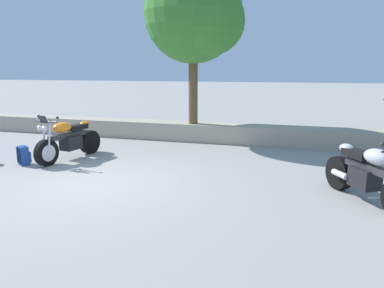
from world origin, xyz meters
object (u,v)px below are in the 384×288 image
at_px(rider_backpack, 24,155).
at_px(leafy_tree_far_left, 197,15).
at_px(motorcycle_silver_centre, 368,175).
at_px(motorcycle_orange_near_left, 68,140).

xyz_separation_m(rider_backpack, leafy_tree_far_left, (3.11, 3.83, 3.50)).
distance_m(motorcycle_silver_centre, leafy_tree_far_left, 6.76).
distance_m(rider_backpack, leafy_tree_far_left, 6.05).
bearing_deg(leafy_tree_far_left, rider_backpack, -129.07).
bearing_deg(leafy_tree_far_left, motorcycle_orange_near_left, -128.02).
relative_size(rider_backpack, leafy_tree_far_left, 0.10).
bearing_deg(motorcycle_silver_centre, motorcycle_orange_near_left, 170.26).
bearing_deg(motorcycle_orange_near_left, rider_backpack, -133.07).
height_order(motorcycle_orange_near_left, motorcycle_silver_centre, same).
bearing_deg(rider_backpack, leafy_tree_far_left, 50.93).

